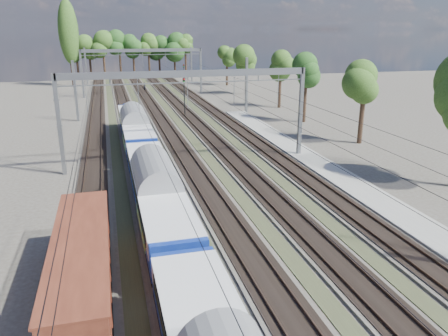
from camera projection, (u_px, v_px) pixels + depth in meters
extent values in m
cube|color=#47423A|center=(96.00, 135.00, 54.10)|extent=(3.00, 130.00, 0.15)
cube|color=black|center=(95.00, 134.00, 54.07)|extent=(2.50, 130.00, 0.06)
cube|color=#473326|center=(89.00, 134.00, 53.86)|extent=(0.08, 130.00, 0.14)
cube|color=#473326|center=(101.00, 133.00, 54.21)|extent=(0.08, 130.00, 0.14)
cube|color=#47423A|center=(132.00, 133.00, 55.20)|extent=(3.00, 130.00, 0.15)
cube|color=black|center=(132.00, 132.00, 55.18)|extent=(2.50, 130.00, 0.06)
cube|color=#473326|center=(126.00, 132.00, 54.97)|extent=(0.08, 130.00, 0.14)
cube|color=#473326|center=(138.00, 131.00, 55.32)|extent=(0.08, 130.00, 0.14)
cube|color=#47423A|center=(168.00, 131.00, 56.31)|extent=(3.00, 130.00, 0.15)
cube|color=black|center=(168.00, 130.00, 56.29)|extent=(2.50, 130.00, 0.06)
cube|color=#473326|center=(162.00, 130.00, 56.08)|extent=(0.08, 130.00, 0.14)
cube|color=#473326|center=(173.00, 129.00, 56.43)|extent=(0.08, 130.00, 0.14)
cube|color=#47423A|center=(202.00, 129.00, 57.42)|extent=(3.00, 130.00, 0.15)
cube|color=black|center=(202.00, 128.00, 57.39)|extent=(2.50, 130.00, 0.06)
cube|color=#473326|center=(196.00, 128.00, 57.19)|extent=(0.08, 130.00, 0.14)
cube|color=#473326|center=(207.00, 127.00, 57.54)|extent=(0.08, 130.00, 0.14)
cube|color=#47423A|center=(235.00, 127.00, 58.53)|extent=(3.00, 130.00, 0.15)
cube|color=black|center=(235.00, 126.00, 58.50)|extent=(2.50, 130.00, 0.06)
cube|color=#473326|center=(229.00, 126.00, 58.30)|extent=(0.08, 130.00, 0.14)
cube|color=#473326|center=(240.00, 125.00, 58.65)|extent=(0.08, 130.00, 0.14)
cube|color=#363423|center=(114.00, 134.00, 54.67)|extent=(1.10, 130.00, 0.05)
cube|color=#363423|center=(150.00, 132.00, 55.77)|extent=(1.10, 130.00, 0.05)
cube|color=#363423|center=(185.00, 130.00, 56.88)|extent=(1.10, 130.00, 0.05)
cube|color=#363423|center=(218.00, 128.00, 57.99)|extent=(1.10, 130.00, 0.05)
cube|color=gray|center=(354.00, 186.00, 36.24)|extent=(3.00, 70.00, 0.30)
cube|color=slate|center=(59.00, 126.00, 38.33)|extent=(0.35, 0.35, 9.00)
cube|color=slate|center=(300.00, 113.00, 44.00)|extent=(0.35, 0.35, 9.00)
cube|color=slate|center=(187.00, 74.00, 39.89)|extent=(23.00, 0.35, 0.60)
cube|color=slate|center=(82.00, 74.00, 82.51)|extent=(0.35, 0.35, 9.00)
cube|color=slate|center=(201.00, 71.00, 88.18)|extent=(0.35, 0.35, 9.00)
cube|color=slate|center=(142.00, 50.00, 84.07)|extent=(23.00, 0.35, 0.60)
cube|color=slate|center=(75.00, 91.00, 61.42)|extent=(0.35, 0.35, 8.50)
cube|color=slate|center=(86.00, 66.00, 102.83)|extent=(0.35, 0.35, 8.50)
cube|color=slate|center=(246.00, 86.00, 67.65)|extent=(0.35, 0.35, 8.50)
cube|color=slate|center=(191.00, 64.00, 109.07)|extent=(0.35, 0.35, 8.50)
cylinder|color=black|center=(91.00, 91.00, 52.45)|extent=(0.03, 130.00, 0.03)
cylinder|color=black|center=(91.00, 82.00, 52.12)|extent=(0.03, 130.00, 0.03)
cylinder|color=black|center=(130.00, 90.00, 53.56)|extent=(0.03, 130.00, 0.03)
cylinder|color=black|center=(129.00, 81.00, 53.22)|extent=(0.03, 130.00, 0.03)
cylinder|color=black|center=(166.00, 88.00, 54.67)|extent=(0.03, 130.00, 0.03)
cylinder|color=black|center=(166.00, 80.00, 54.33)|extent=(0.03, 130.00, 0.03)
cylinder|color=black|center=(201.00, 87.00, 55.78)|extent=(0.03, 130.00, 0.03)
cylinder|color=black|center=(201.00, 79.00, 55.44)|extent=(0.03, 130.00, 0.03)
cylinder|color=black|center=(235.00, 86.00, 56.89)|extent=(0.03, 130.00, 0.03)
cylinder|color=black|center=(235.00, 78.00, 56.55)|extent=(0.03, 130.00, 0.03)
cylinder|color=black|center=(78.00, 68.00, 114.59)|extent=(0.56, 0.56, 5.75)
sphere|color=#153B16|center=(76.00, 50.00, 113.19)|extent=(4.62, 4.62, 4.62)
cylinder|color=black|center=(95.00, 67.00, 113.08)|extent=(0.56, 0.56, 6.34)
sphere|color=#153B16|center=(93.00, 47.00, 111.54)|extent=(4.45, 4.45, 4.45)
cylinder|color=black|center=(108.00, 65.00, 115.80)|extent=(0.56, 0.56, 6.94)
sphere|color=#153B16|center=(106.00, 44.00, 114.12)|extent=(4.50, 4.50, 4.50)
cylinder|color=black|center=(119.00, 67.00, 115.55)|extent=(0.56, 0.56, 5.99)
sphere|color=#153B16|center=(118.00, 48.00, 114.10)|extent=(4.69, 4.69, 4.69)
cylinder|color=black|center=(134.00, 66.00, 116.77)|extent=(0.56, 0.56, 6.57)
sphere|color=#153B16|center=(132.00, 45.00, 115.17)|extent=(4.97, 4.97, 4.97)
cylinder|color=black|center=(149.00, 65.00, 117.65)|extent=(0.56, 0.56, 6.68)
sphere|color=#153B16|center=(148.00, 45.00, 116.03)|extent=(4.73, 4.73, 4.73)
cylinder|color=black|center=(161.00, 67.00, 117.38)|extent=(0.56, 0.56, 5.62)
sphere|color=#153B16|center=(161.00, 50.00, 116.02)|extent=(5.08, 5.08, 5.08)
cylinder|color=black|center=(173.00, 65.00, 117.90)|extent=(0.56, 0.56, 6.86)
sphere|color=#153B16|center=(172.00, 44.00, 116.24)|extent=(4.91, 4.91, 4.91)
cylinder|color=black|center=(189.00, 65.00, 119.23)|extent=(0.56, 0.56, 6.36)
sphere|color=#153B16|center=(189.00, 46.00, 117.69)|extent=(4.10, 4.10, 4.10)
cylinder|color=black|center=(366.00, 116.00, 49.98)|extent=(0.56, 0.56, 6.10)
sphere|color=#153B16|center=(371.00, 73.00, 48.50)|extent=(4.08, 4.08, 4.08)
cylinder|color=black|center=(305.00, 100.00, 62.99)|extent=(0.56, 0.56, 5.57)
sphere|color=#153B16|center=(307.00, 69.00, 61.64)|extent=(3.35, 3.35, 3.35)
cylinder|color=black|center=(277.00, 92.00, 72.57)|extent=(0.56, 0.56, 5.25)
sphere|color=#153B16|center=(278.00, 66.00, 71.29)|extent=(4.28, 4.28, 4.28)
cylinder|color=black|center=(244.00, 79.00, 88.57)|extent=(0.56, 0.56, 5.88)
sphere|color=#153B16|center=(244.00, 55.00, 87.14)|extent=(4.68, 4.68, 4.68)
cylinder|color=black|center=(231.00, 73.00, 100.22)|extent=(0.56, 0.56, 5.94)
sphere|color=#153B16|center=(231.00, 52.00, 98.78)|extent=(4.27, 4.27, 4.27)
cylinder|color=black|center=(70.00, 50.00, 99.12)|extent=(0.70, 0.70, 16.00)
ellipsoid|color=#2A4918|center=(68.00, 32.00, 97.90)|extent=(4.40, 4.40, 14.08)
cube|color=black|center=(172.00, 259.00, 23.88)|extent=(2.02, 3.03, 0.81)
cube|color=black|center=(147.00, 178.00, 36.88)|extent=(2.02, 3.03, 0.81)
cube|color=navy|center=(156.00, 190.00, 29.92)|extent=(2.83, 20.18, 1.92)
cube|color=silver|center=(156.00, 183.00, 29.77)|extent=(2.91, 19.37, 0.96)
cube|color=black|center=(177.00, 181.00, 30.13)|extent=(0.04, 17.15, 0.71)
cube|color=yellow|center=(165.00, 223.00, 25.99)|extent=(2.93, 5.65, 0.71)
cylinder|color=gray|center=(155.00, 177.00, 29.63)|extent=(2.87, 20.18, 2.87)
cube|color=black|center=(141.00, 157.00, 43.01)|extent=(2.02, 3.03, 0.81)
cube|color=black|center=(132.00, 127.00, 56.01)|extent=(2.02, 3.03, 0.81)
cube|color=navy|center=(135.00, 127.00, 49.05)|extent=(2.83, 20.18, 1.92)
cube|color=silver|center=(134.00, 123.00, 48.89)|extent=(2.91, 19.37, 0.96)
cube|color=black|center=(148.00, 122.00, 49.25)|extent=(0.04, 17.15, 0.71)
cube|color=yellow|center=(138.00, 141.00, 45.11)|extent=(2.93, 5.65, 0.71)
cylinder|color=gray|center=(134.00, 119.00, 48.76)|extent=(2.87, 20.18, 2.87)
cube|color=black|center=(88.00, 251.00, 25.00)|extent=(1.78, 2.32, 0.62)
cube|color=black|center=(84.00, 286.00, 20.86)|extent=(2.40, 12.47, 0.18)
cube|color=#4A1E13|center=(82.00, 263.00, 20.49)|extent=(2.40, 12.47, 2.32)
cube|color=#4A1E13|center=(79.00, 240.00, 20.12)|extent=(2.58, 12.47, 0.11)
imported|color=black|center=(145.00, 87.00, 92.37)|extent=(0.67, 0.80, 1.87)
cylinder|color=black|center=(184.00, 100.00, 64.68)|extent=(0.14, 0.14, 5.05)
cube|color=black|center=(184.00, 81.00, 63.81)|extent=(0.41, 0.35, 0.71)
sphere|color=red|center=(184.00, 79.00, 63.62)|extent=(0.16, 0.16, 0.16)
sphere|color=#0C9919|center=(184.00, 82.00, 63.73)|extent=(0.16, 0.16, 0.16)
cylinder|color=black|center=(184.00, 77.00, 98.97)|extent=(0.12, 0.12, 4.41)
cube|color=black|center=(184.00, 66.00, 98.21)|extent=(0.35, 0.27, 0.62)
sphere|color=red|center=(184.00, 65.00, 98.05)|extent=(0.14, 0.14, 0.14)
sphere|color=#0C9919|center=(184.00, 66.00, 98.14)|extent=(0.14, 0.14, 0.14)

